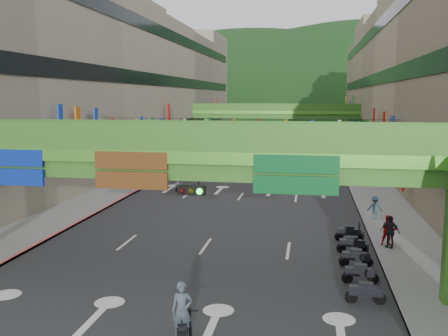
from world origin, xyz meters
name	(u,v)px	position (x,y,z in m)	size (l,w,h in m)	color
road_slab	(266,160)	(0.00, 50.00, 0.01)	(18.00, 140.00, 0.02)	#28282B
sidewalk_left	(183,158)	(-11.00, 50.00, 0.07)	(4.00, 140.00, 0.15)	gray
sidewalk_right	(354,162)	(11.00, 50.00, 0.07)	(4.00, 140.00, 0.15)	gray
curb_left	(197,158)	(-9.10, 50.00, 0.09)	(0.20, 140.00, 0.18)	#CC5959
curb_right	(338,161)	(9.10, 50.00, 0.09)	(0.20, 140.00, 0.18)	gray
building_row_left	(125,87)	(-18.93, 50.00, 9.46)	(12.80, 95.00, 19.00)	#9E937F
building_row_right	(425,86)	(18.93, 50.00, 9.46)	(12.80, 95.00, 19.00)	gray
overpass_near	(193,170)	(0.93, 5.38, 5.21)	(28.00, 12.27, 7.10)	#4C9E2D
overpass_far	(275,114)	(0.00, 65.00, 5.40)	(28.00, 2.20, 7.10)	#4C9E2D
hill_left	(251,121)	(-15.00, 160.00, 0.00)	(168.00, 140.00, 112.00)	#1C4419
hill_right	(363,119)	(25.00, 180.00, 0.00)	(208.00, 176.00, 128.00)	#1C4419
bunting_string	(247,122)	(0.00, 30.00, 5.96)	(26.00, 0.36, 0.47)	black
scooter_rider_near	(182,317)	(1.56, 1.00, 1.06)	(0.80, 1.57, 2.23)	black
scooter_rider_mid	(246,165)	(-0.99, 37.27, 1.12)	(0.91, 1.60, 2.16)	black
scooter_rider_left	(179,181)	(-5.65, 27.61, 0.92)	(0.90, 1.60, 1.86)	#94959D
scooter_rider_far	(246,152)	(-2.71, 50.84, 0.96)	(0.83, 1.60, 1.92)	#811600
parked_scooter_row	(356,256)	(7.80, 10.00, 0.52)	(1.60, 9.35, 1.08)	black
car_silver	(256,146)	(-2.45, 61.19, 0.71)	(1.51, 4.32, 1.42)	#B0B0B7
car_yellow	(279,153)	(1.46, 53.45, 0.64)	(1.52, 3.78, 1.29)	#EAEF37
pedestrian_red	(389,233)	(9.80, 13.47, 0.82)	(0.80, 0.62, 1.64)	red
pedestrian_dark	(390,234)	(9.80, 13.06, 0.87)	(1.01, 0.42, 1.73)	black
pedestrian_blue	(375,210)	(9.80, 19.45, 0.76)	(0.71, 0.46, 1.52)	#324D61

